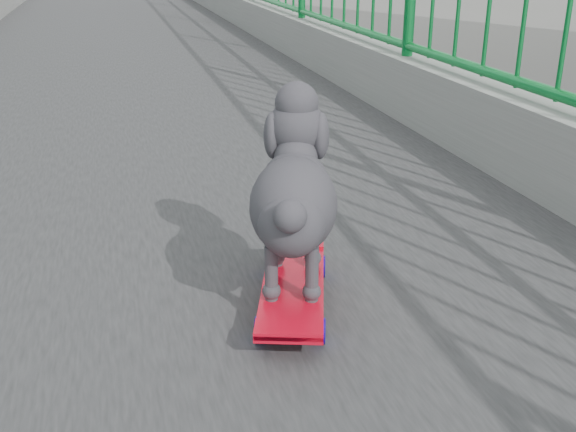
# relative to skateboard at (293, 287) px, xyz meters

# --- Properties ---
(railing) EXTENTS (3.00, 24.00, 1.42)m
(railing) POSITION_rel_skateboard_xyz_m (-0.30, -0.16, 0.16)
(railing) COLOR gray
(railing) RESTS_ON footbridge
(skateboard) EXTENTS (0.29, 0.53, 0.07)m
(skateboard) POSITION_rel_skateboard_xyz_m (0.00, 0.00, 0.00)
(skateboard) COLOR red
(skateboard) RESTS_ON footbridge
(poodle) EXTENTS (0.29, 0.48, 0.41)m
(poodle) POSITION_rel_skateboard_xyz_m (0.01, 0.03, 0.24)
(poodle) COLOR #322F35
(poodle) RESTS_ON skateboard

